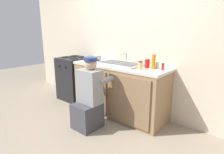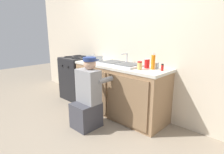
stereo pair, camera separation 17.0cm
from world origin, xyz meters
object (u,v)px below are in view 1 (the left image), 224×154
at_px(dish_rack_tray, 93,60).
at_px(condiment_jar, 140,65).
at_px(soda_cup_red, 147,63).
at_px(sink_double_basin, 120,64).
at_px(soap_bottle_orange, 153,62).
at_px(water_glass, 157,65).
at_px(plumber_person, 89,99).
at_px(spice_bottle_red, 163,67).
at_px(stove_range, 75,78).

distance_m(dish_rack_tray, condiment_jar, 1.12).
bearing_deg(soda_cup_red, sink_double_basin, -172.43).
height_order(condiment_jar, soap_bottle_orange, soap_bottle_orange).
height_order(condiment_jar, water_glass, condiment_jar).
height_order(sink_double_basin, dish_rack_tray, sink_double_basin).
xyz_separation_m(plumber_person, spice_bottle_red, (0.84, 0.75, 0.51)).
xyz_separation_m(spice_bottle_red, water_glass, (-0.12, 0.07, -0.00)).
bearing_deg(stove_range, condiment_jar, -3.39).
distance_m(soda_cup_red, soap_bottle_orange, 0.12).
height_order(sink_double_basin, plumber_person, same).
xyz_separation_m(stove_range, soda_cup_red, (1.76, 0.07, 0.52)).
xyz_separation_m(plumber_person, soap_bottle_orange, (0.68, 0.74, 0.57)).
xyz_separation_m(spice_bottle_red, soda_cup_red, (-0.27, 0.01, 0.02)).
relative_size(plumber_person, condiment_jar, 8.63).
relative_size(plumber_person, dish_rack_tray, 3.94).
relative_size(dish_rack_tray, condiment_jar, 2.19).
height_order(dish_rack_tray, spice_bottle_red, dish_rack_tray).
distance_m(soda_cup_red, condiment_jar, 0.17).
relative_size(stove_range, soda_cup_red, 6.19).
height_order(soda_cup_red, soap_bottle_orange, soap_bottle_orange).
bearing_deg(sink_double_basin, plumber_person, -94.96).
bearing_deg(sink_double_basin, water_glass, 10.78).
height_order(stove_range, water_glass, water_glass).
bearing_deg(condiment_jar, sink_double_basin, 167.80).
bearing_deg(dish_rack_tray, sink_double_basin, 2.95).
bearing_deg(sink_double_basin, soap_bottle_orange, 4.92).
height_order(stove_range, soda_cup_red, soda_cup_red).
bearing_deg(spice_bottle_red, water_glass, 151.33).
xyz_separation_m(sink_double_basin, water_glass, (0.66, 0.12, 0.03)).
bearing_deg(plumber_person, soap_bottle_orange, 47.52).
bearing_deg(water_glass, plumber_person, -131.27).
relative_size(dish_rack_tray, soda_cup_red, 1.84).
height_order(stove_range, condiment_jar, condiment_jar).
height_order(sink_double_basin, soap_bottle_orange, soap_bottle_orange).
distance_m(dish_rack_tray, spice_bottle_red, 1.41).
height_order(dish_rack_tray, water_glass, dish_rack_tray).
distance_m(stove_range, condiment_jar, 1.82).
xyz_separation_m(plumber_person, condiment_jar, (0.55, 0.58, 0.52)).
bearing_deg(plumber_person, stove_range, 150.04).
bearing_deg(soda_cup_red, stove_range, -177.74).
distance_m(dish_rack_tray, soda_cup_red, 1.14).
bearing_deg(stove_range, dish_rack_tray, -2.79).
xyz_separation_m(dish_rack_tray, soda_cup_red, (1.14, 0.10, 0.05)).
relative_size(stove_range, water_glass, 9.40).
xyz_separation_m(plumber_person, dish_rack_tray, (-0.57, 0.66, 0.48)).
relative_size(sink_double_basin, soda_cup_red, 5.26).
xyz_separation_m(stove_range, soap_bottle_orange, (1.88, 0.06, 0.56)).
bearing_deg(sink_double_basin, soda_cup_red, 7.57).
relative_size(stove_range, spice_bottle_red, 8.96).
bearing_deg(dish_rack_tray, spice_bottle_red, 3.68).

